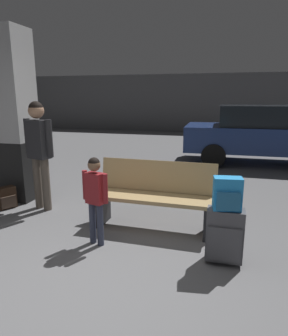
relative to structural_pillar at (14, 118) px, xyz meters
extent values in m
cube|color=slate|center=(2.23, 1.96, -1.43)|extent=(18.00, 18.00, 0.10)
cube|color=#565658|center=(2.23, 10.82, 0.02)|extent=(18.00, 0.12, 2.80)
cube|color=black|center=(0.00, 0.00, -0.88)|extent=(0.57, 0.57, 1.00)
cube|color=#B2B2B2|center=(0.00, 0.00, 0.51)|extent=(0.56, 0.56, 1.79)
cube|color=tan|center=(2.52, -0.67, -0.94)|extent=(1.61, 0.47, 0.05)
cube|color=tan|center=(2.52, -0.42, -0.71)|extent=(1.60, 0.14, 0.42)
cube|color=black|center=(1.80, -0.66, -1.18)|extent=(0.09, 0.40, 0.41)
cube|color=black|center=(3.24, -0.69, -1.18)|extent=(0.09, 0.40, 0.41)
cube|color=#4C4C51|center=(3.44, -1.30, -1.06)|extent=(0.38, 0.20, 0.56)
cube|color=#4C4C51|center=(3.44, -1.41, -1.12)|extent=(0.34, 0.03, 0.36)
cube|color=#A5A5AA|center=(3.44, -1.22, -0.79)|extent=(0.14, 0.03, 0.02)
cylinder|color=black|center=(3.28, -1.21, -1.36)|extent=(0.02, 0.04, 0.04)
cylinder|color=black|center=(3.60, -1.21, -1.36)|extent=(0.02, 0.04, 0.04)
cube|color=#268CD8|center=(3.44, -1.30, -0.61)|extent=(0.30, 0.20, 0.34)
cube|color=#23608E|center=(3.45, -1.39, -0.66)|extent=(0.23, 0.06, 0.19)
cylinder|color=black|center=(3.44, -1.30, -0.45)|extent=(0.06, 0.03, 0.02)
cylinder|color=#33384C|center=(2.02, -1.26, -1.13)|extent=(0.08, 0.08, 0.52)
cylinder|color=#33384C|center=(1.91, -1.23, -1.13)|extent=(0.08, 0.08, 0.52)
cube|color=maroon|center=(1.97, -1.25, -0.69)|extent=(0.24, 0.18, 0.37)
cylinder|color=maroon|center=(2.11, -1.29, -0.67)|extent=(0.06, 0.06, 0.35)
cylinder|color=maroon|center=(1.82, -1.20, -0.67)|extent=(0.06, 0.06, 0.35)
sphere|color=brown|center=(1.97, -1.25, -0.41)|extent=(0.15, 0.15, 0.15)
sphere|color=black|center=(1.97, -1.25, -0.39)|extent=(0.13, 0.13, 0.13)
cylinder|color=white|center=(1.92, -1.12, -0.67)|extent=(0.06, 0.06, 0.10)
cylinder|color=red|center=(1.92, -1.12, -0.59)|extent=(0.01, 0.01, 0.06)
cylinder|color=brown|center=(0.76, -0.40, -0.98)|extent=(0.12, 0.12, 0.81)
cylinder|color=brown|center=(0.59, -0.35, -0.98)|extent=(0.12, 0.12, 0.81)
cube|color=#232326|center=(0.67, -0.37, -0.28)|extent=(0.37, 0.28, 0.58)
cylinder|color=#232326|center=(0.90, -0.44, -0.25)|extent=(0.10, 0.10, 0.55)
cylinder|color=#232326|center=(0.45, -0.31, -0.25)|extent=(0.10, 0.10, 0.55)
sphere|color=#A87A5B|center=(0.67, -0.37, 0.14)|extent=(0.23, 0.23, 0.23)
sphere|color=black|center=(0.67, -0.37, 0.17)|extent=(0.21, 0.21, 0.21)
cube|color=black|center=(0.09, -0.50, -1.21)|extent=(0.28, 0.32, 0.34)
cube|color=#423328|center=(0.17, -0.55, -1.27)|extent=(0.14, 0.21, 0.19)
cylinder|color=black|center=(0.09, -0.50, -1.06)|extent=(0.05, 0.06, 0.02)
cube|color=navy|center=(4.44, 4.01, -0.71)|extent=(4.13, 1.76, 0.64)
cube|color=black|center=(4.29, 4.01, -0.13)|extent=(2.12, 1.57, 0.52)
cylinder|color=black|center=(3.12, 4.79, -1.08)|extent=(0.60, 0.21, 0.60)
cylinder|color=black|center=(3.15, 3.19, -1.08)|extent=(0.60, 0.21, 0.60)
camera|label=1|loc=(3.37, -4.33, 0.35)|focal=32.30mm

